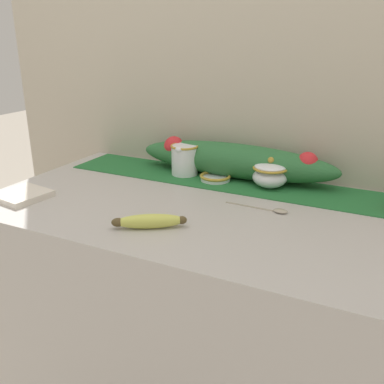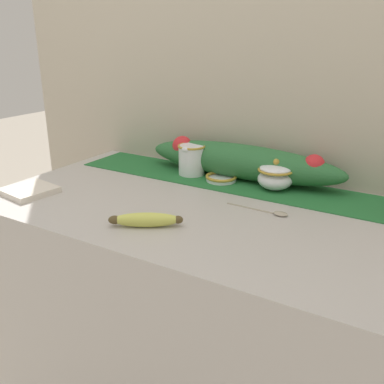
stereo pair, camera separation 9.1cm
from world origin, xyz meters
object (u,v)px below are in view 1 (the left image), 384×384
object	(u,v)px
sugar_bowl	(270,174)
spoon	(276,210)
cream_pitcher	(185,158)
napkin_stack	(22,195)
banana	(149,221)
small_dish	(215,177)

from	to	relation	value
sugar_bowl	spoon	distance (m)	0.21
cream_pitcher	sugar_bowl	bearing A→B (deg)	-0.28
cream_pitcher	spoon	distance (m)	0.44
spoon	napkin_stack	world-z (taller)	napkin_stack
banana	napkin_stack	bearing A→B (deg)	178.39
small_dish	napkin_stack	world-z (taller)	small_dish
cream_pitcher	napkin_stack	world-z (taller)	cream_pitcher
banana	napkin_stack	size ratio (longest dim) A/B	1.26
cream_pitcher	banana	distance (m)	0.46
sugar_bowl	spoon	xyz separation A→B (m)	(0.08, -0.19, -0.04)
sugar_bowl	napkin_stack	world-z (taller)	sugar_bowl
cream_pitcher	sugar_bowl	size ratio (longest dim) A/B	1.02
small_dish	spoon	bearing A→B (deg)	-33.85
spoon	sugar_bowl	bearing A→B (deg)	113.48
cream_pitcher	banana	size ratio (longest dim) A/B	0.66
napkin_stack	small_dish	bearing A→B (deg)	41.43
small_dish	banana	world-z (taller)	banana
small_dish	napkin_stack	xyz separation A→B (m)	(-0.47, -0.41, -0.00)
banana	spoon	xyz separation A→B (m)	(0.26, 0.25, -0.01)
small_dish	banana	distance (m)	0.43
sugar_bowl	banana	size ratio (longest dim) A/B	0.64
small_dish	spoon	world-z (taller)	small_dish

